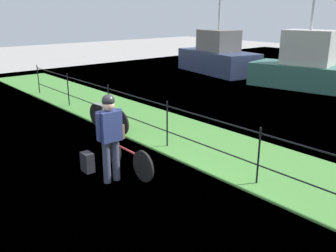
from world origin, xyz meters
The scene contains 12 objects.
ground_plane centered at (0.00, 0.00, 0.00)m, with size 60.00×60.00×0.00m, color #9E9993.
grass_strip centered at (0.00, 3.13, 0.01)m, with size 27.00×2.40×0.03m, color #478438.
iron_fence centered at (0.00, 2.32, 0.66)m, with size 18.04×0.04×1.12m.
bicycle_main centered at (-0.75, 0.80, 0.33)m, with size 1.70×0.16×0.61m.
wooden_crate centered at (-1.16, 0.80, 0.76)m, with size 0.35×0.26×0.29m, color brown.
terrier_dog centered at (-1.13, 0.80, 0.98)m, with size 0.32×0.14×0.18m.
cyclist_person centered at (-0.59, 0.35, 1.00)m, with size 0.26×0.54×1.68m.
backpack_on_paving centered at (-1.27, 0.21, 0.20)m, with size 0.28×0.18×0.40m, color black.
mooring_bollard centered at (-2.84, 1.82, 0.20)m, with size 0.20×0.20×0.40m, color #38383D.
bicycle_parked centered at (-3.27, 1.92, 0.36)m, with size 1.68×0.22×0.67m.
moored_boat_near centered at (-2.88, 11.27, 0.85)m, with size 4.70×2.71×3.96m.
moored_boat_far centered at (-7.97, 11.45, 0.81)m, with size 4.89×2.81×3.77m.
Camera 1 is at (4.88, -2.92, 3.09)m, focal length 38.89 mm.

